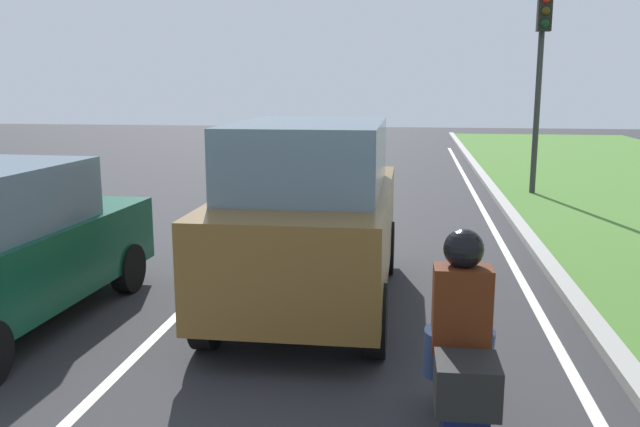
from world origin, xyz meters
The scene contains 8 objects.
ground_plane centered at (0.00, 14.00, 0.00)m, with size 60.00×60.00×0.00m, color #2D2D30.
lane_line_center centered at (-0.70, 14.00, 0.00)m, with size 0.12×32.00×0.01m, color silver.
lane_line_right_edge centered at (3.60, 14.00, 0.00)m, with size 0.12×32.00×0.01m, color silver.
curb_right centered at (4.10, 14.00, 0.06)m, with size 0.24×48.00×0.12m, color #9E9B93.
car_suv_ahead centered at (0.83, 8.67, 1.17)m, with size 1.99×4.51×2.28m.
motorcycle centered at (2.40, 5.31, 0.57)m, with size 0.41×1.90×1.01m.
rider_person centered at (2.40, 5.36, 1.19)m, with size 0.51×0.40×1.16m.
traffic_light_near_right centered at (5.01, 17.62, 3.43)m, with size 0.32×0.50×5.09m.
Camera 1 is at (2.03, 0.81, 2.71)m, focal length 37.37 mm.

